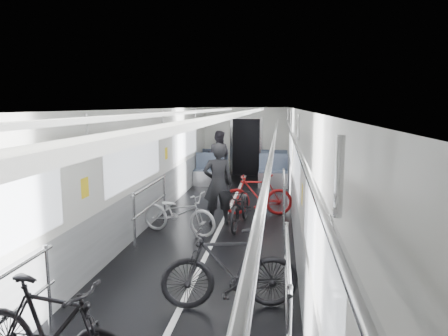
# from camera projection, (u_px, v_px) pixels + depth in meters

# --- Properties ---
(car_shell) EXTENTS (3.02, 14.01, 2.41)m
(car_shell) POSITION_uv_depth(u_px,v_px,m) (227.00, 165.00, 9.01)
(car_shell) COLOR black
(car_shell) RESTS_ON ground
(bike_left_mid) EXTENTS (1.72, 0.76, 1.00)m
(bike_left_mid) POSITION_uv_depth(u_px,v_px,m) (52.00, 333.00, 3.50)
(bike_left_mid) COLOR black
(bike_left_mid) RESTS_ON floor
(bike_left_far) EXTENTS (1.68, 0.97, 0.83)m
(bike_left_far) POSITION_uv_depth(u_px,v_px,m) (179.00, 213.00, 7.72)
(bike_left_far) COLOR silver
(bike_left_far) RESTS_ON floor
(bike_right_near) EXTENTS (1.75, 0.80, 1.02)m
(bike_right_near) POSITION_uv_depth(u_px,v_px,m) (230.00, 269.00, 4.85)
(bike_right_near) COLOR black
(bike_right_near) RESTS_ON floor
(bike_right_far) EXTENTS (1.61, 0.59, 0.94)m
(bike_right_far) POSITION_uv_depth(u_px,v_px,m) (258.00, 195.00, 9.02)
(bike_right_far) COLOR #A01314
(bike_right_far) RESTS_ON floor
(bike_aisle) EXTENTS (0.73, 1.65, 0.84)m
(bike_aisle) POSITION_uv_depth(u_px,v_px,m) (241.00, 206.00, 8.19)
(bike_aisle) COLOR black
(bike_aisle) RESTS_ON floor
(person_standing) EXTENTS (0.71, 0.56, 1.72)m
(person_standing) POSITION_uv_depth(u_px,v_px,m) (218.00, 184.00, 8.28)
(person_standing) COLOR black
(person_standing) RESTS_ON floor
(person_seated) EXTENTS (0.93, 0.80, 1.65)m
(person_seated) POSITION_uv_depth(u_px,v_px,m) (219.00, 156.00, 13.21)
(person_seated) COLOR #312D35
(person_seated) RESTS_ON floor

